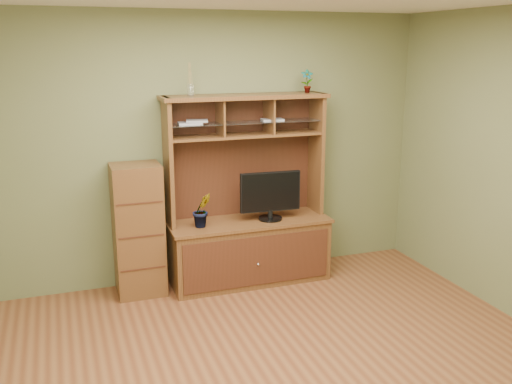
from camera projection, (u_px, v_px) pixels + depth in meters
name	position (u px, v px, depth m)	size (l,w,h in m)	color
room	(287.00, 196.00, 3.94)	(4.54, 4.04, 2.74)	brown
media_hutch	(248.00, 231.00, 5.82)	(1.66, 0.61, 1.90)	#482814
monitor	(270.00, 195.00, 5.72)	(0.62, 0.24, 0.49)	black
orchid_plant	(202.00, 210.00, 5.51)	(0.19, 0.15, 0.34)	#2C511B
top_plant	(307.00, 81.00, 5.74)	(0.12, 0.08, 0.23)	#376C25
reed_diffuser	(190.00, 83.00, 5.35)	(0.06, 0.06, 0.31)	silver
magazines	(220.00, 121.00, 5.53)	(1.08, 0.20, 0.04)	#A3A3A7
side_cabinet	(138.00, 230.00, 5.48)	(0.46, 0.42, 1.28)	#482814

